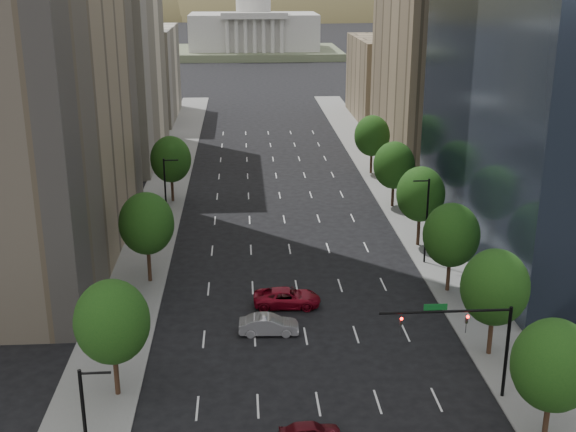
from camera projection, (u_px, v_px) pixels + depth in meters
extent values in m
cube|color=slate|center=(145.00, 252.00, 78.36)|extent=(6.00, 200.00, 0.15)
cube|color=slate|center=(431.00, 245.00, 80.24)|extent=(6.00, 200.00, 0.15)
cube|color=beige|center=(109.00, 46.00, 112.97)|extent=(14.00, 30.00, 35.00)
cube|color=beige|center=(140.00, 74.00, 146.90)|extent=(14.00, 26.00, 18.00)
cube|color=#8C7759|center=(433.00, 62.00, 113.96)|extent=(14.00, 30.00, 30.00)
cube|color=#8C7759|center=(390.00, 78.00, 147.41)|extent=(14.00, 26.00, 16.00)
cylinder|color=#382316|center=(547.00, 414.00, 46.45)|extent=(0.36, 0.36, 3.75)
ellipsoid|color=#0F370F|center=(553.00, 365.00, 45.33)|extent=(5.20, 5.20, 5.98)
cylinder|color=#382316|center=(491.00, 332.00, 56.82)|extent=(0.36, 0.36, 4.00)
ellipsoid|color=#0F370F|center=(495.00, 287.00, 55.63)|extent=(5.20, 5.20, 5.98)
cylinder|color=#382316|center=(449.00, 272.00, 68.20)|extent=(0.36, 0.36, 3.90)
ellipsoid|color=#0F370F|center=(451.00, 235.00, 67.04)|extent=(5.20, 5.20, 5.98)
cylinder|color=#382316|center=(419.00, 228.00, 79.52)|extent=(0.36, 0.36, 4.10)
ellipsoid|color=#0F370F|center=(421.00, 194.00, 78.30)|extent=(5.20, 5.20, 5.98)
cylinder|color=#382316|center=(393.00, 193.00, 92.82)|extent=(0.36, 0.36, 3.80)
ellipsoid|color=#0F370F|center=(394.00, 165.00, 91.69)|extent=(5.20, 5.20, 5.98)
cylinder|color=#382316|center=(371.00, 161.00, 107.94)|extent=(0.36, 0.36, 4.00)
ellipsoid|color=#0F370F|center=(372.00, 136.00, 106.75)|extent=(5.20, 5.20, 5.98)
cylinder|color=#382316|center=(116.00, 370.00, 51.34)|extent=(0.36, 0.36, 4.00)
ellipsoid|color=#0F370F|center=(112.00, 322.00, 50.15)|extent=(5.20, 5.20, 5.98)
cylinder|color=#382316|center=(149.00, 262.00, 70.25)|extent=(0.36, 0.36, 4.15)
ellipsoid|color=#0F370F|center=(147.00, 223.00, 69.01)|extent=(5.20, 5.20, 5.98)
cylinder|color=#382316|center=(172.00, 187.00, 94.89)|extent=(0.36, 0.36, 3.95)
ellipsoid|color=#0F370F|center=(171.00, 159.00, 93.71)|extent=(5.20, 5.20, 5.98)
cylinder|color=black|center=(427.00, 222.00, 73.99)|extent=(0.20, 0.20, 9.00)
cylinder|color=black|center=(421.00, 181.00, 72.58)|extent=(1.60, 0.14, 0.14)
cylinder|color=black|center=(95.00, 373.00, 37.90)|extent=(1.60, 0.14, 0.14)
cylinder|color=black|center=(166.00, 198.00, 81.81)|extent=(0.20, 0.20, 9.00)
cylinder|color=black|center=(171.00, 160.00, 80.50)|extent=(1.60, 0.14, 0.14)
cylinder|color=black|center=(507.00, 353.00, 50.61)|extent=(0.24, 0.24, 7.00)
cylinder|color=black|center=(445.00, 312.00, 49.29)|extent=(9.00, 0.18, 0.18)
imported|color=black|center=(467.00, 318.00, 49.55)|extent=(0.18, 0.22, 1.10)
imported|color=black|center=(401.00, 320.00, 49.28)|extent=(0.18, 0.22, 1.10)
sphere|color=#FF0C07|center=(468.00, 317.00, 49.32)|extent=(0.20, 0.20, 0.20)
sphere|color=#FF0C07|center=(402.00, 319.00, 49.05)|extent=(0.20, 0.20, 0.20)
cube|color=#0C591E|center=(435.00, 307.00, 49.14)|extent=(1.60, 0.06, 0.45)
cube|color=#596647|center=(254.00, 52.00, 258.78)|extent=(60.00, 40.00, 2.50)
cube|color=silver|center=(254.00, 31.00, 256.49)|extent=(44.00, 26.00, 12.00)
cube|color=silver|center=(254.00, 16.00, 241.34)|extent=(22.00, 4.00, 2.00)
cylinder|color=silver|center=(253.00, 3.00, 253.48)|extent=(12.00, 12.00, 7.00)
ellipsoid|color=brown|center=(61.00, 57.00, 554.67)|extent=(380.00, 342.00, 190.00)
ellipsoid|color=brown|center=(295.00, 61.00, 606.22)|extent=(440.00, 396.00, 240.00)
ellipsoid|color=brown|center=(482.00, 46.00, 652.17)|extent=(360.00, 324.00, 200.00)
imported|color=#530D16|center=(310.00, 432.00, 46.65)|extent=(4.14, 1.97, 1.37)
imported|color=#9D9CA1|center=(269.00, 325.00, 60.52)|extent=(4.98, 1.89, 1.62)
imported|color=maroon|center=(287.00, 298.00, 65.52)|extent=(6.08, 2.98, 1.66)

